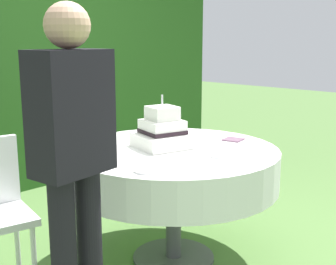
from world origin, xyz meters
TOP-DOWN VIEW (x-y plane):
  - ground_plane at (0.00, 0.00)m, footprint 20.00×20.00m
  - foliage_hedge at (0.00, 2.24)m, footprint 5.23×0.56m
  - cake_table at (0.00, 0.00)m, footprint 1.34×1.34m
  - wedding_cake at (-0.02, 0.08)m, footprint 0.39×0.39m
  - serving_plate_near at (-0.43, 0.21)m, footprint 0.12×0.12m
  - serving_plate_far at (0.28, 0.45)m, footprint 0.13×0.13m
  - serving_plate_left at (-0.47, -0.25)m, footprint 0.13×0.13m
  - serving_plate_right at (0.04, -0.34)m, footprint 0.12×0.12m
  - napkin_stack at (0.46, -0.13)m, footprint 0.15×0.15m
  - standing_person at (-0.92, -0.25)m, footprint 0.38×0.25m

SIDE VIEW (x-z plane):
  - ground_plane at x=0.00m, z-range 0.00..0.00m
  - cake_table at x=0.00m, z-range 0.26..1.02m
  - napkin_stack at x=0.46m, z-range 0.76..0.77m
  - serving_plate_near at x=-0.43m, z-range 0.76..0.77m
  - serving_plate_far at x=0.28m, z-range 0.76..0.77m
  - serving_plate_left at x=-0.47m, z-range 0.76..0.77m
  - serving_plate_right at x=0.04m, z-range 0.76..0.77m
  - wedding_cake at x=-0.02m, z-range 0.69..1.03m
  - standing_person at x=-0.92m, z-range 0.13..1.73m
  - foliage_hedge at x=0.00m, z-range 0.00..2.84m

